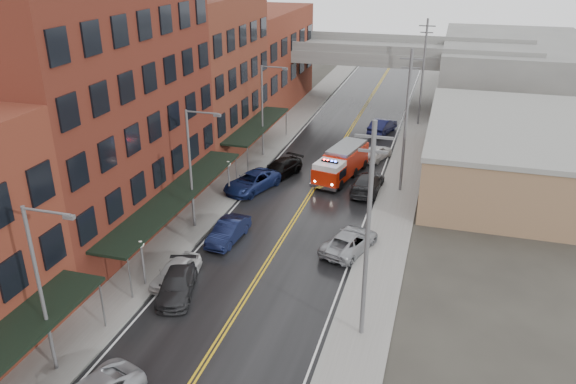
# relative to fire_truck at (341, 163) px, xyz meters

# --- Properties ---
(road) EXTENTS (11.00, 160.00, 0.02)m
(road) POSITION_rel_fire_truck_xyz_m (-1.73, -6.51, -1.47)
(road) COLOR black
(road) RESTS_ON ground
(sidewalk_left) EXTENTS (3.00, 160.00, 0.15)m
(sidewalk_left) POSITION_rel_fire_truck_xyz_m (-9.03, -6.51, -1.40)
(sidewalk_left) COLOR slate
(sidewalk_left) RESTS_ON ground
(sidewalk_right) EXTENTS (3.00, 160.00, 0.15)m
(sidewalk_right) POSITION_rel_fire_truck_xyz_m (5.57, -6.51, -1.40)
(sidewalk_right) COLOR slate
(sidewalk_right) RESTS_ON ground
(curb_left) EXTENTS (0.30, 160.00, 0.15)m
(curb_left) POSITION_rel_fire_truck_xyz_m (-7.38, -6.51, -1.40)
(curb_left) COLOR gray
(curb_left) RESTS_ON ground
(curb_right) EXTENTS (0.30, 160.00, 0.15)m
(curb_right) POSITION_rel_fire_truck_xyz_m (3.92, -6.51, -1.40)
(curb_right) COLOR gray
(curb_right) RESTS_ON ground
(brick_building_b) EXTENTS (9.00, 20.00, 18.00)m
(brick_building_b) POSITION_rel_fire_truck_xyz_m (-15.03, -13.51, 7.52)
(brick_building_b) COLOR maroon
(brick_building_b) RESTS_ON ground
(brick_building_c) EXTENTS (9.00, 15.00, 15.00)m
(brick_building_c) POSITION_rel_fire_truck_xyz_m (-15.03, 3.99, 6.02)
(brick_building_c) COLOR brown
(brick_building_c) RESTS_ON ground
(brick_building_far) EXTENTS (9.00, 20.00, 12.00)m
(brick_building_far) POSITION_rel_fire_truck_xyz_m (-15.03, 21.49, 4.52)
(brick_building_far) COLOR maroon
(brick_building_far) RESTS_ON ground
(tan_building) EXTENTS (14.00, 22.00, 5.00)m
(tan_building) POSITION_rel_fire_truck_xyz_m (14.27, 3.49, 1.02)
(tan_building) COLOR #936B4F
(tan_building) RESTS_ON ground
(right_far_block) EXTENTS (18.00, 30.00, 8.00)m
(right_far_block) POSITION_rel_fire_truck_xyz_m (16.27, 33.49, 2.52)
(right_far_block) COLOR slate
(right_far_block) RESTS_ON ground
(awning_1) EXTENTS (2.60, 18.00, 3.09)m
(awning_1) POSITION_rel_fire_truck_xyz_m (-9.22, -13.51, 1.51)
(awning_1) COLOR black
(awning_1) RESTS_ON ground
(awning_2) EXTENTS (2.60, 13.00, 3.09)m
(awning_2) POSITION_rel_fire_truck_xyz_m (-9.22, 3.99, 1.51)
(awning_2) COLOR black
(awning_2) RESTS_ON ground
(globe_lamp_1) EXTENTS (0.44, 0.44, 3.12)m
(globe_lamp_1) POSITION_rel_fire_truck_xyz_m (-8.13, -20.51, 0.84)
(globe_lamp_1) COLOR #59595B
(globe_lamp_1) RESTS_ON ground
(globe_lamp_2) EXTENTS (0.44, 0.44, 3.12)m
(globe_lamp_2) POSITION_rel_fire_truck_xyz_m (-8.13, -6.51, 0.84)
(globe_lamp_2) COLOR #59595B
(globe_lamp_2) RESTS_ON ground
(street_lamp_0) EXTENTS (2.64, 0.22, 9.00)m
(street_lamp_0) POSITION_rel_fire_truck_xyz_m (-8.28, -28.51, 3.71)
(street_lamp_0) COLOR #59595B
(street_lamp_0) RESTS_ON ground
(street_lamp_1) EXTENTS (2.64, 0.22, 9.00)m
(street_lamp_1) POSITION_rel_fire_truck_xyz_m (-8.28, -12.51, 3.71)
(street_lamp_1) COLOR #59595B
(street_lamp_1) RESTS_ON ground
(street_lamp_2) EXTENTS (2.64, 0.22, 9.00)m
(street_lamp_2) POSITION_rel_fire_truck_xyz_m (-8.28, 3.49, 3.71)
(street_lamp_2) COLOR #59595B
(street_lamp_2) RESTS_ON ground
(utility_pole_0) EXTENTS (1.80, 0.24, 12.00)m
(utility_pole_0) POSITION_rel_fire_truck_xyz_m (5.47, -21.51, 4.83)
(utility_pole_0) COLOR #59595B
(utility_pole_0) RESTS_ON ground
(utility_pole_1) EXTENTS (1.80, 0.24, 12.00)m
(utility_pole_1) POSITION_rel_fire_truck_xyz_m (5.47, -1.51, 4.83)
(utility_pole_1) COLOR #59595B
(utility_pole_1) RESTS_ON ground
(utility_pole_2) EXTENTS (1.80, 0.24, 12.00)m
(utility_pole_2) POSITION_rel_fire_truck_xyz_m (5.47, 18.49, 4.83)
(utility_pole_2) COLOR #59595B
(utility_pole_2) RESTS_ON ground
(overpass) EXTENTS (40.00, 10.00, 7.50)m
(overpass) POSITION_rel_fire_truck_xyz_m (-1.73, 25.49, 4.51)
(overpass) COLOR slate
(overpass) RESTS_ON ground
(fire_truck) EXTENTS (4.18, 7.79, 2.72)m
(fire_truck) POSITION_rel_fire_truck_xyz_m (0.00, 0.00, 0.00)
(fire_truck) COLOR #B61C08
(fire_truck) RESTS_ON ground
(parked_car_left_3) EXTENTS (3.16, 5.13, 1.39)m
(parked_car_left_3) POSITION_rel_fire_truck_xyz_m (-5.78, -20.81, -0.78)
(parked_car_left_3) COLOR black
(parked_car_left_3) RESTS_ON ground
(parked_car_left_4) EXTENTS (2.10, 4.32, 1.42)m
(parked_car_left_4) POSITION_rel_fire_truck_xyz_m (-6.48, -19.57, -0.77)
(parked_car_left_4) COLOR silver
(parked_car_left_4) RESTS_ON ground
(parked_car_left_5) EXTENTS (1.95, 4.64, 1.49)m
(parked_car_left_5) POSITION_rel_fire_truck_xyz_m (-5.33, -13.71, -0.73)
(parked_car_left_5) COLOR black
(parked_car_left_5) RESTS_ON ground
(parked_car_left_6) EXTENTS (4.29, 6.13, 1.55)m
(parked_car_left_6) POSITION_rel_fire_truck_xyz_m (-6.73, -4.81, -0.70)
(parked_car_left_6) COLOR #141F4C
(parked_car_left_6) RESTS_ON ground
(parked_car_left_7) EXTENTS (3.64, 5.55, 1.50)m
(parked_car_left_7) POSITION_rel_fire_truck_xyz_m (-5.33, -1.16, -0.73)
(parked_car_left_7) COLOR black
(parked_car_left_7) RESTS_ON ground
(parked_car_right_0) EXTENTS (3.86, 5.66, 1.44)m
(parked_car_right_0) POSITION_rel_fire_truck_xyz_m (3.19, -12.71, -0.76)
(parked_car_right_0) COLOR #919499
(parked_car_right_0) RESTS_ON ground
(parked_car_right_1) EXTENTS (2.50, 5.55, 1.58)m
(parked_car_right_1) POSITION_rel_fire_truck_xyz_m (2.78, -2.31, -0.69)
(parked_car_right_1) COLOR #252628
(parked_car_right_1) RESTS_ON ground
(parked_car_right_2) EXTENTS (3.00, 4.60, 1.46)m
(parked_car_right_2) POSITION_rel_fire_truck_xyz_m (2.40, 5.68, -0.75)
(parked_car_right_2) COLOR white
(parked_car_right_2) RESTS_ON ground
(parked_car_right_3) EXTENTS (2.84, 5.30, 1.66)m
(parked_car_right_3) POSITION_rel_fire_truck_xyz_m (1.87, 14.22, -0.65)
(parked_car_right_3) COLOR black
(parked_car_right_3) RESTS_ON ground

